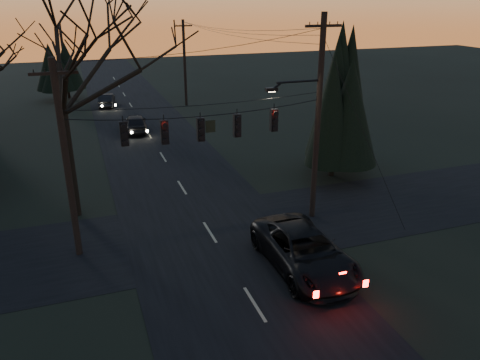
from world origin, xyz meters
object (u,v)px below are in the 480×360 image
object	(u,v)px
utility_pole_right	(312,216)
utility_pole_far_r	(186,105)
sedan_oncoming_a	(136,124)
bare_tree_left	(57,69)
utility_pole_left	(80,254)
suv_near	(304,251)
evergreen_right	(337,97)
sedan_oncoming_b	(107,100)
utility_pole_far_l	(69,98)

from	to	relation	value
utility_pole_right	utility_pole_far_r	world-z (taller)	utility_pole_right
sedan_oncoming_a	bare_tree_left	bearing A→B (deg)	76.48
utility_pole_left	bare_tree_left	bearing A→B (deg)	89.79
bare_tree_left	suv_near	xyz separation A→B (m)	(8.80, -8.59, -6.65)
suv_near	sedan_oncoming_a	bearing A→B (deg)	98.15
evergreen_right	sedan_oncoming_a	size ratio (longest dim) A/B	2.06
utility_pole_far_r	evergreen_right	size ratio (longest dim) A/B	0.97
sedan_oncoming_b	utility_pole_far_r	bearing A→B (deg)	174.50
sedan_oncoming_a	sedan_oncoming_b	distance (m)	10.92
utility_pole_right	utility_pole_left	world-z (taller)	utility_pole_right
utility_pole_far_l	evergreen_right	bearing A→B (deg)	-63.60
utility_pole_right	sedan_oncoming_a	bearing A→B (deg)	108.26
utility_pole_far_l	sedan_oncoming_b	size ratio (longest dim) A/B	2.03
utility_pole_far_r	bare_tree_left	distance (m)	27.45
evergreen_right	suv_near	xyz separation A→B (m)	(-6.63, -9.26, -4.15)
utility_pole_right	utility_pole_far_r	distance (m)	28.00
bare_tree_left	suv_near	distance (m)	13.98
utility_pole_left	evergreen_right	distance (m)	16.95
utility_pole_left	bare_tree_left	size ratio (longest dim) A/B	0.79
utility_pole_right	suv_near	size ratio (longest dim) A/B	1.67
utility_pole_right	utility_pole_far_l	size ratio (longest dim) A/B	1.25
utility_pole_right	evergreen_right	bearing A→B (deg)	51.19
evergreen_right	suv_near	bearing A→B (deg)	-125.58
utility_pole_left	evergreen_right	xyz separation A→B (m)	(15.44, 4.90, 4.98)
utility_pole_far_r	utility_pole_far_l	xyz separation A→B (m)	(-11.50, 8.00, 0.00)
evergreen_right	sedan_oncoming_a	bearing A→B (deg)	125.58
suv_near	sedan_oncoming_a	world-z (taller)	suv_near
utility_pole_far_l	bare_tree_left	world-z (taller)	bare_tree_left
utility_pole_far_r	sedan_oncoming_a	xyz separation A→B (m)	(-6.37, -8.69, 0.72)
bare_tree_left	sedan_oncoming_b	size ratio (longest dim) A/B	2.72
utility_pole_far_r	sedan_oncoming_b	distance (m)	8.15
utility_pole_right	bare_tree_left	size ratio (longest dim) A/B	0.93
utility_pole_right	utility_pole_far_r	size ratio (longest dim) A/B	1.18
sedan_oncoming_b	evergreen_right	bearing A→B (deg)	124.70
utility_pole_left	bare_tree_left	xyz separation A→B (m)	(0.02, 4.22, 7.49)
utility_pole_left	bare_tree_left	distance (m)	8.60
suv_near	sedan_oncoming_a	distance (m)	23.96
utility_pole_right	utility_pole_far_r	xyz separation A→B (m)	(0.00, 28.00, 0.00)
bare_tree_left	evergreen_right	xyz separation A→B (m)	(15.42, 0.68, -2.51)
suv_near	utility_pole_right	bearing A→B (deg)	57.69
utility_pole_far_l	sedan_oncoming_a	world-z (taller)	utility_pole_far_l
evergreen_right	utility_pole_right	bearing A→B (deg)	-128.81
utility_pole_far_r	utility_pole_far_l	distance (m)	14.01
utility_pole_right	utility_pole_far_r	bearing A→B (deg)	90.00
evergreen_right	sedan_oncoming_b	size ratio (longest dim) A/B	2.22
utility_pole_left	sedan_oncoming_a	size ratio (longest dim) A/B	2.00
utility_pole_left	evergreen_right	world-z (taller)	evergreen_right
utility_pole_far_l	sedan_oncoming_a	bearing A→B (deg)	-72.92
utility_pole_right	sedan_oncoming_a	world-z (taller)	utility_pole_right
bare_tree_left	utility_pole_far_l	bearing A→B (deg)	90.03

